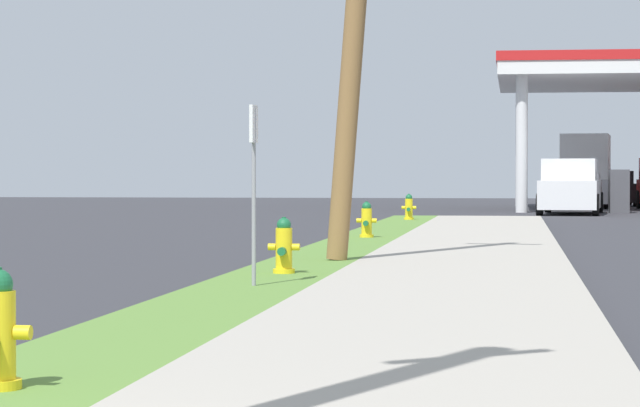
{
  "coord_description": "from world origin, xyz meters",
  "views": [
    {
      "loc": [
        3.77,
        -5.05,
        1.43
      ],
      "look_at": [
        0.76,
        16.99,
        0.97
      ],
      "focal_mm": 79.92,
      "sensor_mm": 36.0,
      "label": 1
    }
  ],
  "objects": [
    {
      "name": "fire_hydrant_fourth",
      "position": [
        0.77,
        35.89,
        0.45
      ],
      "size": [
        0.42,
        0.38,
        0.74
      ],
      "color": "yellow",
      "rests_on": "grass_verge"
    },
    {
      "name": "truck_white_on_apron",
      "position": [
        5.78,
        46.47,
        0.91
      ],
      "size": [
        2.57,
        5.56,
        1.97
      ],
      "color": "white",
      "rests_on": "ground"
    },
    {
      "name": "car_black_by_near_pump",
      "position": [
        8.23,
        60.55,
        0.72
      ],
      "size": [
        1.97,
        4.51,
        1.57
      ],
      "color": "black",
      "rests_on": "ground"
    },
    {
      "name": "fire_hydrant_second",
      "position": [
        0.76,
        13.49,
        0.45
      ],
      "size": [
        0.42,
        0.38,
        0.74
      ],
      "color": "yellow",
      "rests_on": "grass_verge"
    },
    {
      "name": "truck_silver_at_forecourt",
      "position": [
        6.86,
        57.03,
        1.49
      ],
      "size": [
        2.68,
        6.56,
        3.11
      ],
      "color": "#BCBCC1",
      "rests_on": "ground"
    },
    {
      "name": "fire_hydrant_third",
      "position": [
        0.74,
        24.28,
        0.45
      ],
      "size": [
        0.42,
        0.37,
        0.74
      ],
      "color": "yellow",
      "rests_on": "grass_verge"
    },
    {
      "name": "street_sign_post",
      "position": [
        0.74,
        11.39,
        1.63
      ],
      "size": [
        0.05,
        0.36,
        2.12
      ],
      "color": "gray",
      "rests_on": "grass_verge"
    }
  ]
}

